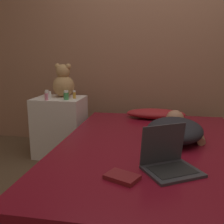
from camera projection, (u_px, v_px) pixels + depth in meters
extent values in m
plane|color=brown|center=(152.00, 198.00, 2.08)|extent=(12.00, 12.00, 0.00)
cube|color=#996B51|center=(159.00, 38.00, 3.06)|extent=(8.00, 0.06, 2.60)
cube|color=brown|center=(152.00, 182.00, 2.05)|extent=(1.45, 2.06, 0.28)
cube|color=maroon|center=(153.00, 155.00, 2.00)|extent=(1.42, 2.02, 0.17)
cube|color=silver|center=(60.00, 127.00, 2.92)|extent=(0.53, 0.44, 0.65)
ellipsoid|color=maroon|center=(155.00, 114.00, 2.76)|extent=(0.62, 0.26, 0.10)
ellipsoid|color=black|center=(175.00, 130.00, 2.06)|extent=(0.47, 0.59, 0.17)
sphere|color=#A87556|center=(175.00, 119.00, 2.40)|extent=(0.17, 0.17, 0.17)
cylinder|color=#A87556|center=(200.00, 137.00, 2.06)|extent=(0.08, 0.26, 0.06)
cube|color=#333338|center=(172.00, 171.00, 1.50)|extent=(0.38, 0.37, 0.02)
cube|color=black|center=(172.00, 170.00, 1.50)|extent=(0.30, 0.28, 0.00)
cube|color=#333338|center=(163.00, 144.00, 1.58)|extent=(0.27, 0.18, 0.24)
cube|color=black|center=(163.00, 144.00, 1.58)|extent=(0.24, 0.16, 0.21)
sphere|color=tan|center=(64.00, 86.00, 2.90)|extent=(0.24, 0.24, 0.24)
sphere|color=tan|center=(63.00, 71.00, 2.86)|extent=(0.15, 0.15, 0.15)
sphere|color=tan|center=(57.00, 66.00, 2.86)|extent=(0.06, 0.06, 0.06)
sphere|color=tan|center=(68.00, 66.00, 2.84)|extent=(0.06, 0.06, 0.06)
cylinder|color=gold|center=(74.00, 95.00, 2.79)|extent=(0.03, 0.03, 0.07)
cylinder|color=white|center=(74.00, 91.00, 2.78)|extent=(0.03, 0.03, 0.02)
cylinder|color=white|center=(49.00, 96.00, 2.77)|extent=(0.04, 0.04, 0.06)
cylinder|color=white|center=(49.00, 92.00, 2.76)|extent=(0.04, 0.04, 0.02)
cylinder|color=#3D8E4C|center=(66.00, 96.00, 2.72)|extent=(0.05, 0.05, 0.08)
cylinder|color=white|center=(66.00, 92.00, 2.71)|extent=(0.05, 0.05, 0.02)
cylinder|color=orange|center=(47.00, 94.00, 2.91)|extent=(0.04, 0.04, 0.06)
cylinder|color=white|center=(47.00, 91.00, 2.90)|extent=(0.04, 0.04, 0.02)
cylinder|color=pink|center=(46.00, 97.00, 2.69)|extent=(0.03, 0.03, 0.07)
cylinder|color=white|center=(46.00, 92.00, 2.68)|extent=(0.03, 0.03, 0.02)
cube|color=maroon|center=(122.00, 177.00, 1.43)|extent=(0.21, 0.18, 0.02)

